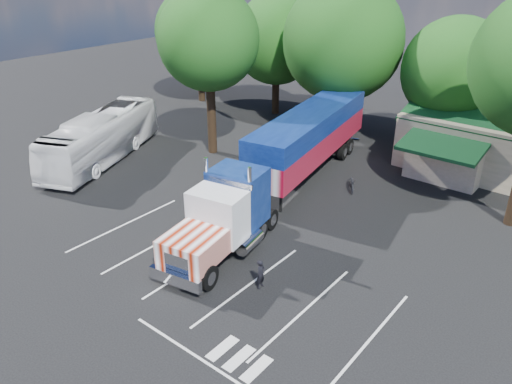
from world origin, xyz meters
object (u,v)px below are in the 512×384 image
Objects in this scene: semi_truck at (291,152)px; woman at (261,274)px; tour_bus at (102,137)px; bicycle at (352,183)px.

semi_truck is 15.53× the size of woman.
semi_truck is at bearing -6.19° from tour_bus.
woman is 0.12× the size of tour_bus.
tour_bus is at bearing -172.93° from semi_truck.
semi_truck is 4.81m from bicycle.
bicycle is at bearing -1.24° from tour_bus.
bicycle is 19.27m from tour_bus.
tour_bus reaches higher than bicycle.
semi_truck is 11.26m from woman.
semi_truck is 15.29m from tour_bus.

